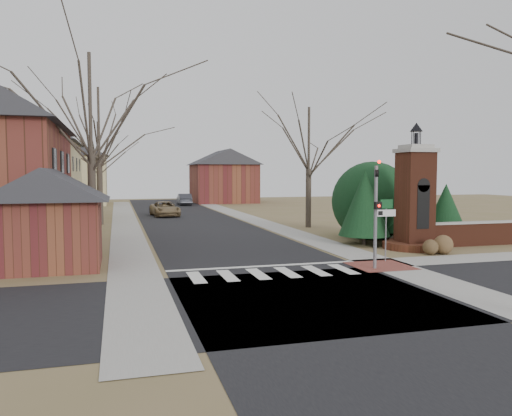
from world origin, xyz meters
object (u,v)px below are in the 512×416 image
object	(u,v)px
traffic_signal_pole	(376,206)
distant_car	(184,199)
brick_gate_monument	(415,207)
sign_post	(386,218)
pickup_truck	(165,209)

from	to	relation	value
traffic_signal_pole	distant_car	xyz separation A→B (m)	(-2.14, 42.89, -1.88)
brick_gate_monument	sign_post	bearing A→B (deg)	-138.58
sign_post	brick_gate_monument	distance (m)	4.55
sign_post	distant_car	size ratio (longest dim) A/B	0.64
distant_car	traffic_signal_pole	bearing A→B (deg)	93.84
traffic_signal_pole	distant_car	bearing A→B (deg)	92.86
traffic_signal_pole	brick_gate_monument	bearing A→B (deg)	43.24
pickup_truck	brick_gate_monument	bearing A→B (deg)	-70.34
traffic_signal_pole	brick_gate_monument	distance (m)	6.47
brick_gate_monument	pickup_truck	xyz separation A→B (m)	(-10.60, 23.25, -1.50)
traffic_signal_pole	brick_gate_monument	size ratio (longest dim) A/B	0.69
brick_gate_monument	traffic_signal_pole	bearing A→B (deg)	-136.76
traffic_signal_pole	pickup_truck	distance (m)	28.35
pickup_truck	distant_car	bearing A→B (deg)	71.28
sign_post	distant_car	world-z (taller)	sign_post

